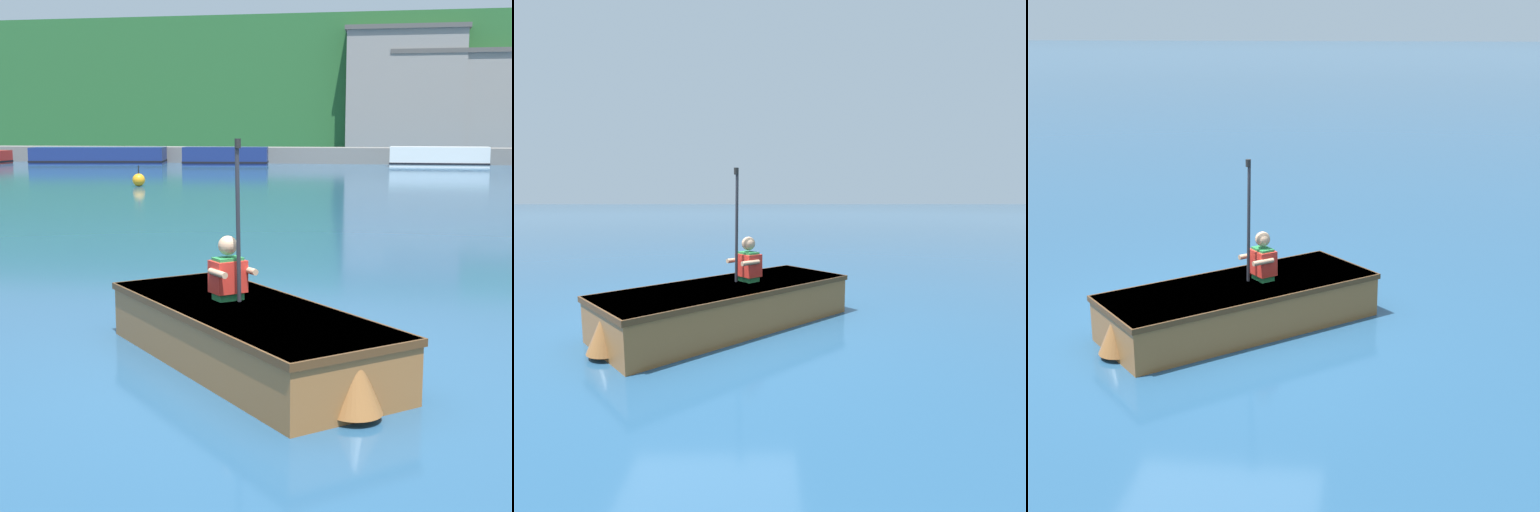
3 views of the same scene
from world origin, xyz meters
The scene contains 3 objects.
ground_plane centered at (0.00, 0.00, 0.00)m, with size 300.00×300.00×0.00m, color navy.
rowboat_foreground centered at (-0.10, 0.30, 0.29)m, with size 2.95×3.14×0.51m.
person_paddler centered at (-0.32, 0.56, 0.78)m, with size 0.46×0.46×1.40m.
Camera 3 is at (8.08, 1.84, 3.32)m, focal length 55.00 mm.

